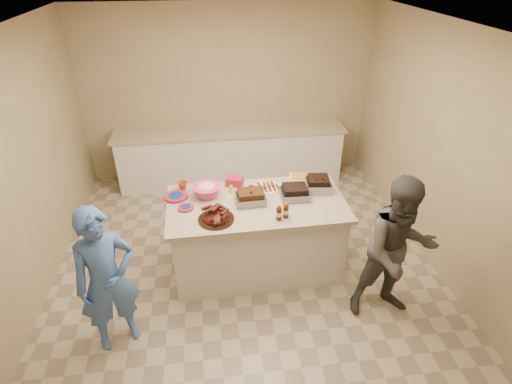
{
  "coord_description": "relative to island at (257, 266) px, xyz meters",
  "views": [
    {
      "loc": [
        -0.36,
        -3.62,
        3.31
      ],
      "look_at": [
        0.13,
        0.08,
        1.03
      ],
      "focal_mm": 28.0,
      "sensor_mm": 36.0,
      "label": 1
    }
  ],
  "objects": [
    {
      "name": "pulled_pork_tray",
      "position": [
        -0.07,
        -0.01,
        0.93
      ],
      "size": [
        0.32,
        0.25,
        0.1
      ],
      "primitive_type": "cube",
      "rotation": [
        0.0,
        0.0,
        0.04
      ],
      "color": "#47230F",
      "rests_on": "island"
    },
    {
      "name": "bbq_bottle_b",
      "position": [
        0.26,
        -0.32,
        0.93
      ],
      "size": [
        0.06,
        0.06,
        0.17
      ],
      "primitive_type": "cylinder",
      "rotation": [
        0.0,
        0.0,
        0.02
      ],
      "color": "#411A03",
      "rests_on": "island"
    },
    {
      "name": "plate_stack_small",
      "position": [
        -0.77,
        -0.03,
        0.93
      ],
      "size": [
        0.18,
        0.18,
        0.02
      ],
      "primitive_type": "cylinder",
      "rotation": [
        0.0,
        0.0,
        0.02
      ],
      "color": "maroon",
      "rests_on": "island"
    },
    {
      "name": "mustard_bottle",
      "position": [
        -0.26,
        0.23,
        0.93
      ],
      "size": [
        0.04,
        0.04,
        0.11
      ],
      "primitive_type": "cylinder",
      "rotation": [
        0.0,
        0.0,
        0.02
      ],
      "color": "yellow",
      "rests_on": "island"
    },
    {
      "name": "basket_stack",
      "position": [
        -0.21,
        0.41,
        0.93
      ],
      "size": [
        0.22,
        0.19,
        0.1
      ],
      "primitive_type": "cube",
      "rotation": [
        0.0,
        0.0,
        -0.31
      ],
      "color": "maroon",
      "rests_on": "island"
    },
    {
      "name": "island",
      "position": [
        0.0,
        0.0,
        0.0
      ],
      "size": [
        1.98,
        1.07,
        0.93
      ],
      "primitive_type": null,
      "rotation": [
        0.0,
        0.0,
        0.02
      ],
      "color": "silver",
      "rests_on": "ground"
    },
    {
      "name": "plastic_cup",
      "position": [
        -0.81,
        0.37,
        0.93
      ],
      "size": [
        0.11,
        0.1,
        0.11
      ],
      "primitive_type": "imported",
      "rotation": [
        0.0,
        0.0,
        0.02
      ],
      "color": "#9F460F",
      "rests_on": "island"
    },
    {
      "name": "back_counter",
      "position": [
        -0.13,
        2.17,
        0.45
      ],
      "size": [
        3.6,
        0.64,
        0.9
      ],
      "primitive_type": null,
      "color": "silver",
      "rests_on": "ground"
    },
    {
      "name": "brisket_tray",
      "position": [
        0.43,
        0.03,
        0.93
      ],
      "size": [
        0.32,
        0.27,
        0.09
      ],
      "primitive_type": "cube",
      "rotation": [
        0.0,
        0.0,
        -0.03
      ],
      "color": "black",
      "rests_on": "island"
    },
    {
      "name": "plate_stack_large",
      "position": [
        -0.88,
        0.21,
        0.93
      ],
      "size": [
        0.26,
        0.26,
        0.03
      ],
      "primitive_type": "cylinder",
      "rotation": [
        0.0,
        0.0,
        0.02
      ],
      "color": "maroon",
      "rests_on": "island"
    },
    {
      "name": "bbq_bottle_a",
      "position": [
        0.18,
        -0.35,
        0.93
      ],
      "size": [
        0.06,
        0.06,
        0.17
      ],
      "primitive_type": "cylinder",
      "rotation": [
        0.0,
        0.0,
        0.02
      ],
      "color": "#411A03",
      "rests_on": "island"
    },
    {
      "name": "coleslaw_bowl",
      "position": [
        -0.54,
        0.2,
        0.93
      ],
      "size": [
        0.34,
        0.34,
        0.23
      ],
      "primitive_type": null,
      "rotation": [
        0.0,
        0.0,
        0.02
      ],
      "color": "#C73373",
      "rests_on": "island"
    },
    {
      "name": "guest_blue",
      "position": [
        -1.47,
        -0.86,
        0.0
      ],
      "size": [
        1.14,
        1.61,
        0.36
      ],
      "primitive_type": "imported",
      "rotation": [
        0.0,
        0.0,
        0.43
      ],
      "color": "#446CBF",
      "rests_on": "ground"
    },
    {
      "name": "room",
      "position": [
        -0.13,
        -0.03,
        0.0
      ],
      "size": [
        4.5,
        5.0,
        2.7
      ],
      "primitive_type": null,
      "color": "tan",
      "rests_on": "ground"
    },
    {
      "name": "roasting_pan",
      "position": [
        0.74,
        0.17,
        0.93
      ],
      "size": [
        0.3,
        0.3,
        0.11
      ],
      "primitive_type": "cube",
      "rotation": [
        0.0,
        0.0,
        -0.12
      ],
      "color": "gray",
      "rests_on": "island"
    },
    {
      "name": "sausage_plate",
      "position": [
        0.18,
        0.28,
        0.93
      ],
      "size": [
        0.33,
        0.33,
        0.05
      ],
      "primitive_type": "cylinder",
      "rotation": [
        0.0,
        0.0,
        0.12
      ],
      "color": "silver",
      "rests_on": "island"
    },
    {
      "name": "guest_gray",
      "position": [
        1.28,
        -0.84,
        0.0
      ],
      "size": [
        0.78,
        1.59,
        0.6
      ],
      "primitive_type": "imported",
      "rotation": [
        0.0,
        0.0,
        -0.01
      ],
      "color": "#4C4945",
      "rests_on": "ground"
    },
    {
      "name": "rib_platter",
      "position": [
        -0.45,
        -0.28,
        0.93
      ],
      "size": [
        0.48,
        0.48,
        0.15
      ],
      "primitive_type": null,
      "rotation": [
        0.0,
        0.0,
        0.35
      ],
      "color": "#3E0F08",
      "rests_on": "island"
    },
    {
      "name": "mac_cheese_dish",
      "position": [
        0.59,
        0.41,
        0.93
      ],
      "size": [
        0.31,
        0.26,
        0.07
      ],
      "primitive_type": "cube",
      "rotation": [
        0.0,
        0.0,
        -0.23
      ],
      "color": "orange",
      "rests_on": "island"
    },
    {
      "name": "sauce_bowl",
      "position": [
        -0.03,
        0.27,
        0.93
      ],
      "size": [
        0.12,
        0.04,
        0.12
      ],
      "primitive_type": "imported",
      "rotation": [
        0.0,
        0.0,
        0.02
      ],
      "color": "silver",
      "rests_on": "island"
    }
  ]
}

